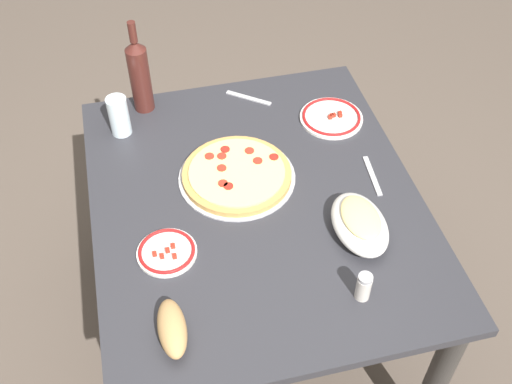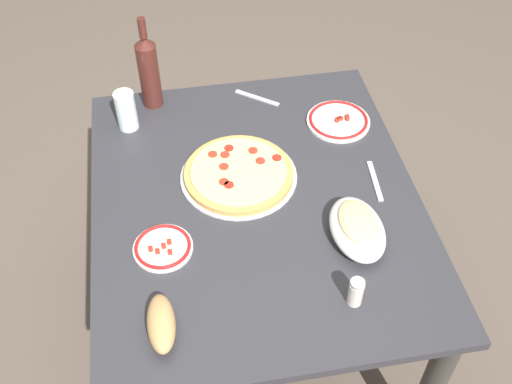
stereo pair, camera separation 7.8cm
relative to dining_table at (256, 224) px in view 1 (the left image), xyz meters
name	(u,v)px [view 1 (the left image)]	position (x,y,z in m)	size (l,w,h in m)	color
ground_plane	(256,324)	(0.00, 0.00, -0.59)	(8.00, 8.00, 0.00)	brown
dining_table	(256,224)	(0.00, 0.00, 0.00)	(1.16, 0.98, 0.71)	#2D2D33
pepperoni_pizza	(237,175)	(-0.10, -0.04, 0.13)	(0.36, 0.36, 0.03)	#B7B7BC
baked_pasta_dish	(360,223)	(0.19, 0.25, 0.16)	(0.24, 0.15, 0.08)	white
wine_bottle	(139,75)	(-0.51, -0.27, 0.25)	(0.07, 0.07, 0.34)	#471E19
water_glass	(119,116)	(-0.40, -0.36, 0.18)	(0.07, 0.07, 0.14)	silver
side_plate_near	(331,117)	(-0.30, 0.34, 0.12)	(0.21, 0.21, 0.02)	white
side_plate_far	(167,252)	(0.14, -0.29, 0.12)	(0.17, 0.17, 0.02)	white
bread_loaf	(172,328)	(0.40, -0.31, 0.15)	(0.17, 0.07, 0.06)	tan
spice_shaker	(364,287)	(0.40, 0.19, 0.16)	(0.04, 0.04, 0.09)	silver
fork_left	(372,176)	(-0.01, 0.37, 0.12)	(0.17, 0.02, 0.01)	#B7B7BC
fork_right	(249,98)	(-0.48, 0.09, 0.12)	(0.17, 0.02, 0.01)	#B7B7BC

